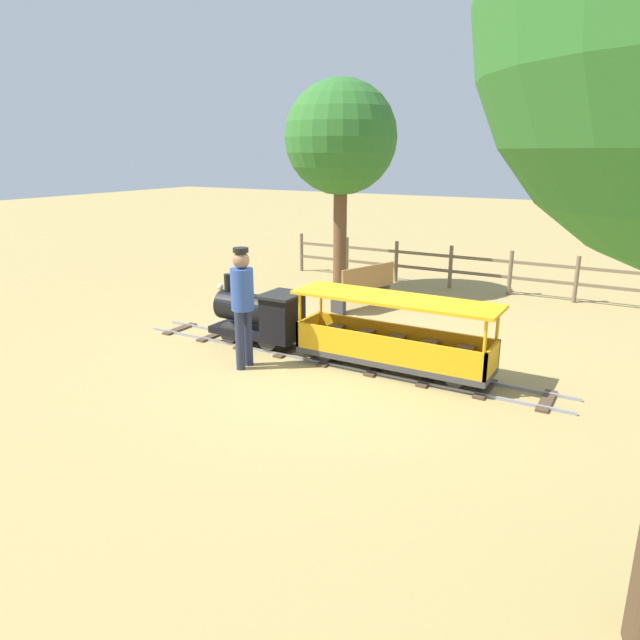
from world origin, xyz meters
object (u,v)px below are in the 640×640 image
(park_bench, at_px, (363,287))
(oak_tree_far, at_px, (341,139))
(locomotive, at_px, (260,314))
(passenger_car, at_px, (393,341))
(conductor_person, at_px, (242,298))

(park_bench, xyz_separation_m, oak_tree_far, (0.90, 0.97, 2.61))
(locomotive, height_order, passenger_car, locomotive)
(locomotive, xyz_separation_m, passenger_car, (0.00, -2.12, -0.06))
(locomotive, relative_size, passenger_car, 0.54)
(conductor_person, bearing_deg, oak_tree_far, 11.90)
(park_bench, relative_size, oak_tree_far, 0.33)
(conductor_person, relative_size, oak_tree_far, 0.39)
(locomotive, distance_m, passenger_car, 2.12)
(locomotive, height_order, oak_tree_far, oak_tree_far)
(locomotive, distance_m, conductor_person, 1.02)
(passenger_car, relative_size, conductor_person, 1.67)
(oak_tree_far, bearing_deg, passenger_car, -142.85)
(oak_tree_far, bearing_deg, conductor_person, -168.10)
(conductor_person, xyz_separation_m, park_bench, (3.52, -0.04, -0.54))
(conductor_person, bearing_deg, passenger_car, -64.95)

